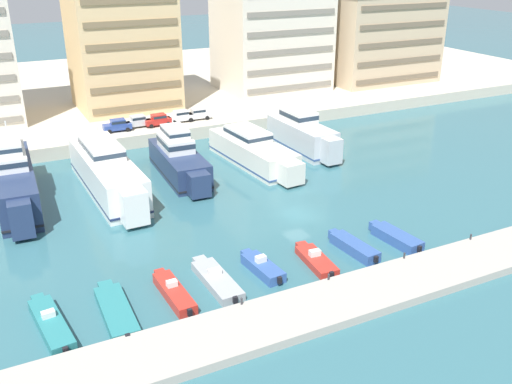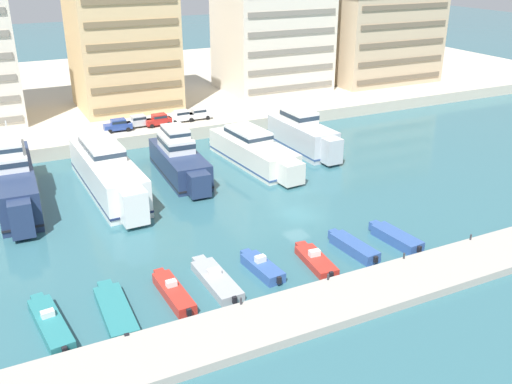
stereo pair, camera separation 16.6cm
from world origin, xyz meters
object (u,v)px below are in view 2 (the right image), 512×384
at_px(yacht_navy_far_left, 16,180).
at_px(car_blue_far_left, 118,125).
at_px(yacht_silver_center, 303,135).
at_px(yacht_ivory_center_left, 254,151).
at_px(motorboat_teal_far_left, 50,323).
at_px(car_white_center_left, 181,116).
at_px(motorboat_teal_left, 115,310).
at_px(motorboat_blue_right, 395,237).
at_px(car_red_mid_left, 159,119).
at_px(car_silver_left, 138,121).
at_px(motorboat_blue_mid_right, 353,247).
at_px(motorboat_grey_center_left, 216,279).
at_px(car_white_center, 198,113).
at_px(motorboat_red_mid_left, 173,292).
at_px(yacht_navy_mid_left, 179,159).
at_px(yacht_white_left, 108,173).
at_px(motorboat_blue_center, 262,267).
at_px(motorboat_red_center_right, 315,260).

xyz_separation_m(yacht_navy_far_left, car_blue_far_left, (15.75, 16.20, 0.18)).
bearing_deg(yacht_silver_center, yacht_ivory_center_left, -167.73).
distance_m(motorboat_teal_far_left, car_white_center_left, 50.77).
height_order(motorboat_teal_left, motorboat_blue_right, motorboat_blue_right).
bearing_deg(motorboat_teal_far_left, car_red_mid_left, 62.57).
relative_size(car_blue_far_left, car_silver_left, 0.99).
height_order(yacht_ivory_center_left, car_white_center_left, yacht_ivory_center_left).
bearing_deg(motorboat_blue_mid_right, car_white_center_left, 92.49).
relative_size(motorboat_grey_center_left, car_white_center, 1.95).
relative_size(motorboat_teal_far_left, motorboat_red_mid_left, 1.15).
height_order(motorboat_blue_right, car_blue_far_left, car_blue_far_left).
relative_size(yacht_ivory_center_left, motorboat_blue_right, 2.92).
xyz_separation_m(yacht_ivory_center_left, motorboat_teal_left, (-25.31, -26.34, -1.47)).
distance_m(car_blue_far_left, car_white_center, 13.00).
xyz_separation_m(yacht_navy_mid_left, motorboat_red_mid_left, (-9.86, -26.28, -1.77)).
distance_m(motorboat_teal_far_left, car_white_center, 52.39).
height_order(yacht_navy_far_left, yacht_ivory_center_left, yacht_navy_far_left).
bearing_deg(yacht_white_left, yacht_ivory_center_left, 2.61).
xyz_separation_m(yacht_white_left, motorboat_blue_center, (8.05, -24.78, -1.95)).
height_order(motorboat_red_mid_left, motorboat_blue_center, motorboat_blue_center).
bearing_deg(car_white_center_left, motorboat_teal_far_left, -121.00).
height_order(car_silver_left, car_red_mid_left, same).
xyz_separation_m(motorboat_red_center_right, motorboat_blue_mid_right, (4.48, 0.31, 0.13)).
distance_m(yacht_silver_center, motorboat_teal_left, 44.42).
xyz_separation_m(yacht_navy_far_left, motorboat_teal_far_left, (-0.26, -26.70, -2.26)).
distance_m(motorboat_grey_center_left, car_red_mid_left, 43.56).
relative_size(motorboat_teal_left, motorboat_blue_mid_right, 1.28).
distance_m(yacht_ivory_center_left, motorboat_blue_right, 26.73).
bearing_deg(yacht_navy_far_left, yacht_ivory_center_left, -1.38).
distance_m(motorboat_teal_left, motorboat_red_mid_left, 4.97).
height_order(yacht_silver_center, car_white_center_left, yacht_silver_center).
xyz_separation_m(yacht_navy_mid_left, motorboat_grey_center_left, (-5.83, -25.88, -1.85)).
bearing_deg(car_white_center, motorboat_grey_center_left, -109.23).
bearing_deg(yacht_white_left, car_white_center, 44.75).
xyz_separation_m(yacht_navy_mid_left, car_white_center, (9.25, 17.36, 0.67)).
xyz_separation_m(car_red_mid_left, car_white_center, (6.67, 0.56, 0.00)).
height_order(motorboat_teal_far_left, motorboat_blue_center, motorboat_blue_center).
relative_size(motorboat_teal_left, motorboat_blue_right, 1.27).
bearing_deg(motorboat_blue_mid_right, motorboat_red_mid_left, 179.30).
distance_m(yacht_white_left, car_white_center, 26.27).
bearing_deg(motorboat_blue_center, motorboat_red_mid_left, -177.52).
bearing_deg(car_white_center, car_blue_far_left, -177.07).
distance_m(yacht_ivory_center_left, car_blue_far_left, 22.13).
height_order(motorboat_grey_center_left, car_white_center_left, car_white_center_left).
height_order(motorboat_blue_mid_right, car_blue_far_left, car_blue_far_left).
bearing_deg(motorboat_red_mid_left, car_silver_left, 77.95).
bearing_deg(yacht_white_left, motorboat_blue_center, -72.00).
distance_m(yacht_silver_center, car_blue_far_left, 27.55).
height_order(yacht_navy_far_left, motorboat_blue_right, yacht_navy_far_left).
xyz_separation_m(yacht_ivory_center_left, car_blue_far_left, (-14.22, 16.92, 1.06)).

